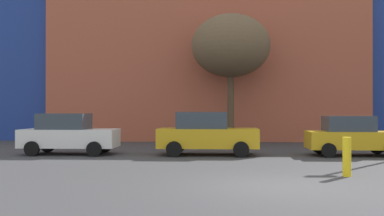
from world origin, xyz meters
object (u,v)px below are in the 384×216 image
(parked_car_2, at_px, (352,136))
(parked_car_1, at_px, (206,134))
(parked_car_0, at_px, (68,134))
(bollard_yellow_0, at_px, (347,157))
(bare_tree_0, at_px, (231,46))

(parked_car_2, bearing_deg, parked_car_1, 180.00)
(parked_car_0, relative_size, bollard_yellow_0, 3.60)
(bare_tree_0, relative_size, bollard_yellow_0, 6.45)
(parked_car_0, distance_m, parked_car_2, 11.96)
(parked_car_1, xyz_separation_m, parked_car_2, (6.05, 0.00, -0.08))
(parked_car_1, bearing_deg, bare_tree_0, 78.74)
(bare_tree_0, bearing_deg, parked_car_1, -101.26)
(parked_car_1, xyz_separation_m, bollard_yellow_0, (4.13, -6.07, -0.34))
(parked_car_2, bearing_deg, parked_car_0, -180.00)
(bare_tree_0, bearing_deg, bollard_yellow_0, -76.53)
(parked_car_2, relative_size, bare_tree_0, 0.53)
(parked_car_1, distance_m, bare_tree_0, 7.71)
(parked_car_1, height_order, bare_tree_0, bare_tree_0)
(bare_tree_0, bearing_deg, parked_car_2, -51.64)
(parked_car_2, relative_size, bollard_yellow_0, 3.40)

